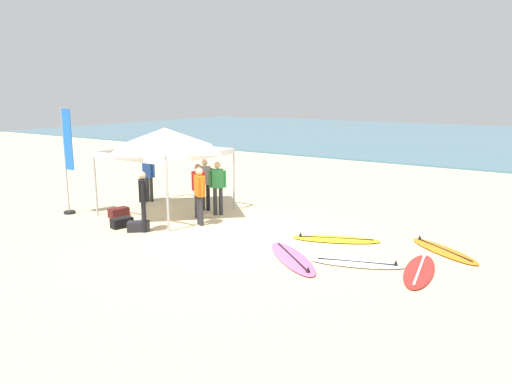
{
  "coord_description": "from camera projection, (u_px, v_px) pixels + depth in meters",
  "views": [
    {
      "loc": [
        7.72,
        -10.04,
        3.82
      ],
      "look_at": [
        0.22,
        1.14,
        1.0
      ],
      "focal_mm": 33.22,
      "sensor_mm": 36.0,
      "label": 1
    }
  ],
  "objects": [
    {
      "name": "surfboard_pink",
      "position": [
        292.0,
        258.0,
        11.08
      ],
      "size": [
        2.28,
        2.08,
        0.19
      ],
      "color": "pink",
      "rests_on": "ground"
    },
    {
      "name": "canopy_tent",
      "position": [
        165.0,
        139.0,
        14.97
      ],
      "size": [
        3.23,
        3.23,
        2.75
      ],
      "color": "#B7B7BC",
      "rests_on": "ground"
    },
    {
      "name": "sea",
      "position": [
        465.0,
        138.0,
        40.37
      ],
      "size": [
        80.0,
        36.0,
        0.1
      ],
      "primitive_type": "cube",
      "color": "teal",
      "rests_on": "ground"
    },
    {
      "name": "surfboard_yellow",
      "position": [
        336.0,
        239.0,
        12.5
      ],
      "size": [
        2.35,
        1.49,
        0.19
      ],
      "color": "yellow",
      "rests_on": "ground"
    },
    {
      "name": "person_orange",
      "position": [
        200.0,
        192.0,
        13.79
      ],
      "size": [
        0.49,
        0.37,
        1.71
      ],
      "color": "#2D2D33",
      "rests_on": "ground"
    },
    {
      "name": "person_blue",
      "position": [
        149.0,
        174.0,
        16.84
      ],
      "size": [
        0.55,
        0.26,
        1.71
      ],
      "color": "#2D2D33",
      "rests_on": "ground"
    },
    {
      "name": "ground_plane",
      "position": [
        227.0,
        233.0,
        13.16
      ],
      "size": [
        80.0,
        80.0,
        0.0
      ],
      "primitive_type": "plane",
      "color": "beige"
    },
    {
      "name": "surfboard_white",
      "position": [
        357.0,
        263.0,
        10.75
      ],
      "size": [
        2.16,
        1.22,
        0.19
      ],
      "color": "white",
      "rests_on": "ground"
    },
    {
      "name": "person_green",
      "position": [
        218.0,
        184.0,
        14.96
      ],
      "size": [
        0.46,
        0.39,
        1.71
      ],
      "color": "#2D2D33",
      "rests_on": "ground"
    },
    {
      "name": "surfboard_red",
      "position": [
        419.0,
        271.0,
        10.29
      ],
      "size": [
        0.93,
        2.31,
        0.19
      ],
      "color": "red",
      "rests_on": "ground"
    },
    {
      "name": "surfboard_orange",
      "position": [
        443.0,
        250.0,
        11.6
      ],
      "size": [
        2.09,
        1.72,
        0.19
      ],
      "color": "orange",
      "rests_on": "ground"
    },
    {
      "name": "gear_bag_near_tent",
      "position": [
        119.0,
        212.0,
        14.9
      ],
      "size": [
        0.41,
        0.64,
        0.28
      ],
      "primitive_type": "cube",
      "rotation": [
        0.0,
        0.0,
        1.41
      ],
      "color": "#4C1919",
      "rests_on": "ground"
    },
    {
      "name": "gear_bag_by_pole",
      "position": [
        138.0,
        226.0,
        13.33
      ],
      "size": [
        0.66,
        0.63,
        0.28
      ],
      "primitive_type": "cube",
      "rotation": [
        0.0,
        0.0,
        0.71
      ],
      "color": "#232328",
      "rests_on": "ground"
    },
    {
      "name": "person_grey",
      "position": [
        205.0,
        181.0,
        15.53
      ],
      "size": [
        0.48,
        0.38,
        1.71
      ],
      "color": "black",
      "rests_on": "ground"
    },
    {
      "name": "person_red",
      "position": [
        198.0,
        187.0,
        14.53
      ],
      "size": [
        0.55,
        0.24,
        1.71
      ],
      "color": "#2D2D33",
      "rests_on": "ground"
    },
    {
      "name": "banner_flag",
      "position": [
        68.0,
        166.0,
        14.93
      ],
      "size": [
        0.6,
        0.36,
        3.4
      ],
      "color": "#99999E",
      "rests_on": "ground"
    },
    {
      "name": "gear_bag_on_sand",
      "position": [
        122.0,
        223.0,
        13.72
      ],
      "size": [
        0.45,
        0.66,
        0.28
      ],
      "primitive_type": "cube",
      "rotation": [
        0.0,
        0.0,
        1.34
      ],
      "color": "black",
      "rests_on": "ground"
    },
    {
      "name": "person_black",
      "position": [
        143.0,
        197.0,
        13.13
      ],
      "size": [
        0.43,
        0.4,
        1.71
      ],
      "color": "black",
      "rests_on": "ground"
    }
  ]
}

